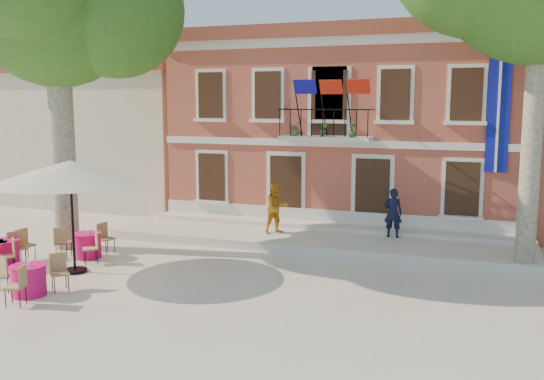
{
  "coord_description": "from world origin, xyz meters",
  "views": [
    {
      "loc": [
        7.5,
        -14.89,
        4.8
      ],
      "look_at": [
        0.77,
        3.5,
        1.9
      ],
      "focal_mm": 40.0,
      "sensor_mm": 36.0,
      "label": 1
    }
  ],
  "objects_px": {
    "pedestrian_navy": "(393,213)",
    "cafe_table_1": "(28,279)",
    "cafe_table_0": "(4,251)",
    "cafe_table_3": "(87,244)",
    "patio_umbrella": "(70,172)",
    "plane_tree_west": "(56,4)",
    "pedestrian_orange": "(277,208)"
  },
  "relations": [
    {
      "from": "patio_umbrella",
      "to": "cafe_table_0",
      "type": "xyz_separation_m",
      "value": [
        -2.36,
        -0.16,
        -2.42
      ]
    },
    {
      "from": "pedestrian_navy",
      "to": "cafe_table_3",
      "type": "xyz_separation_m",
      "value": [
        -8.59,
        -4.76,
        -0.69
      ]
    },
    {
      "from": "pedestrian_orange",
      "to": "cafe_table_0",
      "type": "height_order",
      "value": "pedestrian_orange"
    },
    {
      "from": "plane_tree_west",
      "to": "cafe_table_3",
      "type": "bearing_deg",
      "value": -31.37
    },
    {
      "from": "plane_tree_west",
      "to": "cafe_table_0",
      "type": "xyz_separation_m",
      "value": [
        -0.27,
        -2.47,
        -7.36
      ]
    },
    {
      "from": "patio_umbrella",
      "to": "pedestrian_navy",
      "type": "relative_size",
      "value": 2.6
    },
    {
      "from": "pedestrian_navy",
      "to": "cafe_table_0",
      "type": "distance_m",
      "value": 12.12
    },
    {
      "from": "pedestrian_orange",
      "to": "cafe_table_0",
      "type": "bearing_deg",
      "value": 177.61
    },
    {
      "from": "plane_tree_west",
      "to": "pedestrian_orange",
      "type": "relative_size",
      "value": 6.02
    },
    {
      "from": "cafe_table_1",
      "to": "pedestrian_navy",
      "type": "bearing_deg",
      "value": 47.3
    },
    {
      "from": "pedestrian_navy",
      "to": "patio_umbrella",
      "type": "bearing_deg",
      "value": 37.51
    },
    {
      "from": "pedestrian_navy",
      "to": "cafe_table_1",
      "type": "bearing_deg",
      "value": 46.84
    },
    {
      "from": "patio_umbrella",
      "to": "cafe_table_1",
      "type": "height_order",
      "value": "patio_umbrella"
    },
    {
      "from": "plane_tree_west",
      "to": "cafe_table_3",
      "type": "height_order",
      "value": "plane_tree_west"
    },
    {
      "from": "cafe_table_0",
      "to": "cafe_table_1",
      "type": "xyz_separation_m",
      "value": [
        2.63,
        -1.96,
        0.0
      ]
    },
    {
      "from": "plane_tree_west",
      "to": "pedestrian_orange",
      "type": "height_order",
      "value": "plane_tree_west"
    },
    {
      "from": "plane_tree_west",
      "to": "pedestrian_orange",
      "type": "bearing_deg",
      "value": 27.05
    },
    {
      "from": "plane_tree_west",
      "to": "pedestrian_orange",
      "type": "xyz_separation_m",
      "value": [
        6.19,
        3.16,
        -6.61
      ]
    },
    {
      "from": "patio_umbrella",
      "to": "cafe_table_3",
      "type": "xyz_separation_m",
      "value": [
        -0.65,
        1.43,
        -2.42
      ]
    },
    {
      "from": "patio_umbrella",
      "to": "cafe_table_3",
      "type": "relative_size",
      "value": 2.35
    },
    {
      "from": "patio_umbrella",
      "to": "cafe_table_0",
      "type": "relative_size",
      "value": 2.32
    },
    {
      "from": "patio_umbrella",
      "to": "cafe_table_0",
      "type": "bearing_deg",
      "value": -176.23
    },
    {
      "from": "cafe_table_0",
      "to": "cafe_table_3",
      "type": "bearing_deg",
      "value": 43.0
    },
    {
      "from": "pedestrian_orange",
      "to": "cafe_table_3",
      "type": "xyz_separation_m",
      "value": [
        -4.76,
        -4.04,
        -0.75
      ]
    },
    {
      "from": "plane_tree_west",
      "to": "cafe_table_0",
      "type": "distance_m",
      "value": 7.76
    },
    {
      "from": "pedestrian_orange",
      "to": "pedestrian_navy",
      "type": "bearing_deg",
      "value": -32.79
    },
    {
      "from": "pedestrian_navy",
      "to": "cafe_table_1",
      "type": "xyz_separation_m",
      "value": [
        -7.67,
        -8.31,
        -0.69
      ]
    },
    {
      "from": "cafe_table_1",
      "to": "cafe_table_3",
      "type": "bearing_deg",
      "value": 104.63
    },
    {
      "from": "patio_umbrella",
      "to": "plane_tree_west",
      "type": "bearing_deg",
      "value": 132.14
    },
    {
      "from": "pedestrian_navy",
      "to": "cafe_table_3",
      "type": "bearing_deg",
      "value": 28.53
    },
    {
      "from": "pedestrian_navy",
      "to": "pedestrian_orange",
      "type": "relative_size",
      "value": 0.93
    },
    {
      "from": "pedestrian_navy",
      "to": "cafe_table_1",
      "type": "height_order",
      "value": "pedestrian_navy"
    }
  ]
}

